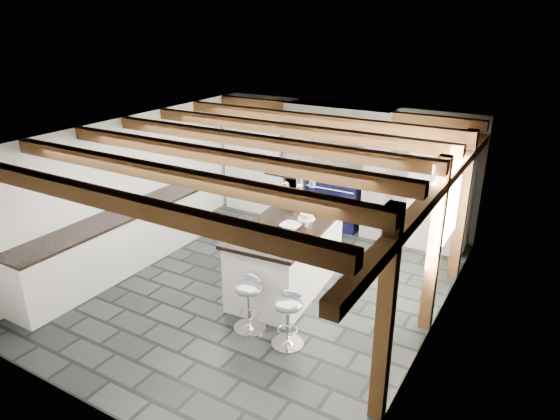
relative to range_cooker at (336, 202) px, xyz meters
The scene contains 6 objects.
ground 2.72m from the range_cooker, 90.00° to the right, with size 6.00×6.00×0.00m, color black.
room_shell 1.52m from the range_cooker, 115.80° to the right, with size 6.00×6.03×6.00m.
range_cooker is the anchor object (origin of this frame).
kitchen_island 2.56m from the range_cooker, 81.72° to the right, with size 1.23×2.14×1.36m.
bar_stool_near 3.88m from the range_cooker, 74.08° to the right, with size 0.46×0.46×0.74m.
bar_stool_far 3.72m from the range_cooker, 82.55° to the right, with size 0.46×0.46×0.77m.
Camera 1 is at (3.58, -5.52, 3.81)m, focal length 32.00 mm.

